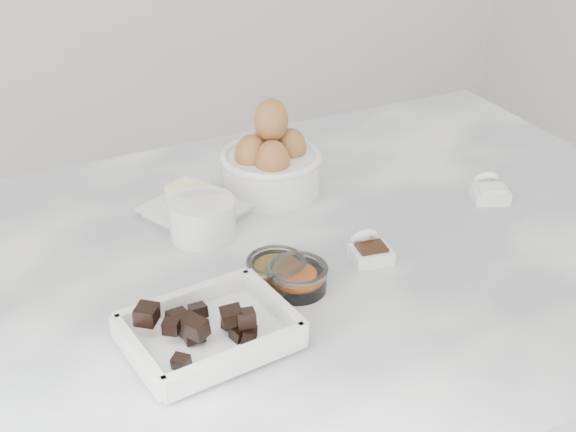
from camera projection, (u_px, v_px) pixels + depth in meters
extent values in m
cube|color=white|center=(284.00, 268.00, 1.07)|extent=(1.20, 0.80, 0.04)
cube|color=white|center=(210.00, 340.00, 0.90)|extent=(0.18, 0.15, 0.01)
cube|color=white|center=(196.00, 211.00, 1.16)|extent=(0.15, 0.15, 0.01)
cube|color=white|center=(196.00, 207.00, 1.16)|extent=(0.16, 0.16, 0.00)
cylinder|color=white|center=(202.00, 218.00, 1.10)|extent=(0.09, 0.09, 0.05)
cylinder|color=white|center=(201.00, 204.00, 1.08)|extent=(0.07, 0.07, 0.01)
cylinder|color=white|center=(271.00, 173.00, 1.21)|extent=(0.15, 0.15, 0.06)
torus|color=white|center=(271.00, 157.00, 1.20)|extent=(0.15, 0.15, 0.01)
ellipsoid|color=olive|center=(288.00, 147.00, 1.21)|extent=(0.05, 0.05, 0.07)
ellipsoid|color=olive|center=(253.00, 157.00, 1.18)|extent=(0.05, 0.05, 0.07)
ellipsoid|color=olive|center=(264.00, 144.00, 1.22)|extent=(0.05, 0.05, 0.07)
ellipsoid|color=olive|center=(276.00, 161.00, 1.17)|extent=(0.05, 0.05, 0.07)
ellipsoid|color=olive|center=(271.00, 120.00, 1.17)|extent=(0.05, 0.05, 0.07)
cylinder|color=white|center=(276.00, 271.00, 1.00)|extent=(0.07, 0.07, 0.03)
torus|color=white|center=(276.00, 262.00, 1.00)|extent=(0.08, 0.08, 0.01)
cylinder|color=#EEA110|center=(276.00, 275.00, 1.00)|extent=(0.06, 0.06, 0.01)
cylinder|color=white|center=(297.00, 279.00, 0.99)|extent=(0.07, 0.07, 0.03)
torus|color=white|center=(297.00, 269.00, 0.98)|extent=(0.08, 0.08, 0.01)
ellipsoid|color=orange|center=(297.00, 278.00, 0.99)|extent=(0.05, 0.05, 0.02)
cube|color=white|center=(371.00, 255.00, 1.05)|extent=(0.06, 0.05, 0.02)
cube|color=black|center=(371.00, 247.00, 1.04)|extent=(0.04, 0.04, 0.00)
torus|color=white|center=(364.00, 237.00, 1.06)|extent=(0.04, 0.04, 0.04)
cube|color=white|center=(490.00, 194.00, 1.19)|extent=(0.06, 0.06, 0.02)
cube|color=white|center=(491.00, 188.00, 1.19)|extent=(0.05, 0.04, 0.00)
torus|color=white|center=(486.00, 179.00, 1.21)|extent=(0.05, 0.04, 0.04)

